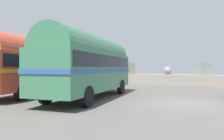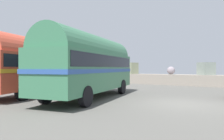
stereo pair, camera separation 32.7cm
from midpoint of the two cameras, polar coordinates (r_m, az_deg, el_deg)
The scene contains 4 objects.
ground at distance 10.89m, azimuth 19.14°, elevation -8.81°, with size 32.00×26.00×0.02m.
breakwater at distance 22.43m, azimuth 26.12°, elevation -2.24°, with size 31.36×2.11×2.41m.
vintage_coach at distance 12.25m, azimuth -5.22°, elevation 1.83°, with size 3.99×8.88×3.70m.
second_coach at distance 14.89m, azimuth -19.51°, elevation 1.57°, with size 4.62×8.91×3.70m.
Camera 2 is at (2.48, -10.41, 1.77)m, focal length 33.52 mm.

